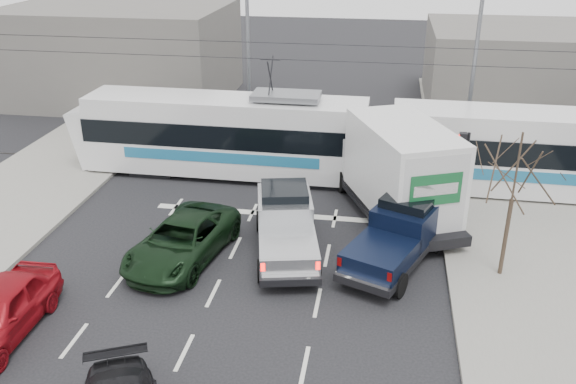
# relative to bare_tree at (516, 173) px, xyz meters

# --- Properties ---
(ground) EXTENTS (120.00, 120.00, 0.00)m
(ground) POSITION_rel_bare_tree_xyz_m (-7.60, -2.50, -3.79)
(ground) COLOR black
(ground) RESTS_ON ground
(sidewalk_right) EXTENTS (6.00, 60.00, 0.15)m
(sidewalk_right) POSITION_rel_bare_tree_xyz_m (1.40, -2.50, -3.72)
(sidewalk_right) COLOR gray
(sidewalk_right) RESTS_ON ground
(rails) EXTENTS (60.00, 1.60, 0.03)m
(rails) POSITION_rel_bare_tree_xyz_m (-7.60, 7.50, -3.78)
(rails) COLOR #33302D
(rails) RESTS_ON ground
(building_left) EXTENTS (14.00, 10.00, 6.00)m
(building_left) POSITION_rel_bare_tree_xyz_m (-21.60, 19.50, -0.79)
(building_left) COLOR #615D58
(building_left) RESTS_ON ground
(building_right) EXTENTS (12.00, 10.00, 5.00)m
(building_right) POSITION_rel_bare_tree_xyz_m (4.40, 21.50, -1.29)
(building_right) COLOR #615D58
(building_right) RESTS_ON ground
(bare_tree) EXTENTS (2.40, 2.40, 5.00)m
(bare_tree) POSITION_rel_bare_tree_xyz_m (0.00, 0.00, 0.00)
(bare_tree) COLOR #47382B
(bare_tree) RESTS_ON ground
(traffic_signal) EXTENTS (0.44, 0.44, 3.60)m
(traffic_signal) POSITION_rel_bare_tree_xyz_m (-1.13, 4.00, -1.05)
(traffic_signal) COLOR black
(traffic_signal) RESTS_ON ground
(street_lamp_near) EXTENTS (2.38, 0.25, 9.00)m
(street_lamp_near) POSITION_rel_bare_tree_xyz_m (-0.29, 11.50, 1.32)
(street_lamp_near) COLOR slate
(street_lamp_near) RESTS_ON ground
(street_lamp_far) EXTENTS (2.38, 0.25, 9.00)m
(street_lamp_far) POSITION_rel_bare_tree_xyz_m (-11.79, 13.50, 1.32)
(street_lamp_far) COLOR slate
(street_lamp_far) RESTS_ON ground
(catenary) EXTENTS (60.00, 0.20, 7.00)m
(catenary) POSITION_rel_bare_tree_xyz_m (-7.60, 7.50, 0.09)
(catenary) COLOR black
(catenary) RESTS_ON ground
(tram) EXTENTS (26.95, 2.97, 5.50)m
(tram) POSITION_rel_bare_tree_xyz_m (-4.39, 7.36, -1.84)
(tram) COLOR silver
(tram) RESTS_ON ground
(silver_pickup) EXTENTS (3.17, 6.10, 2.11)m
(silver_pickup) POSITION_rel_bare_tree_xyz_m (-7.47, 0.81, -2.74)
(silver_pickup) COLOR black
(silver_pickup) RESTS_ON ground
(box_truck) EXTENTS (5.72, 8.47, 4.02)m
(box_truck) POSITION_rel_bare_tree_xyz_m (-3.65, 4.24, -1.81)
(box_truck) COLOR black
(box_truck) RESTS_ON ground
(navy_pickup) EXTENTS (3.86, 5.66, 2.25)m
(navy_pickup) POSITION_rel_bare_tree_xyz_m (-3.42, 0.50, -2.68)
(navy_pickup) COLOR black
(navy_pickup) RESTS_ON ground
(green_car) EXTENTS (3.38, 5.73, 1.50)m
(green_car) POSITION_rel_bare_tree_xyz_m (-10.93, -0.55, -3.04)
(green_car) COLOR black
(green_car) RESTS_ON ground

